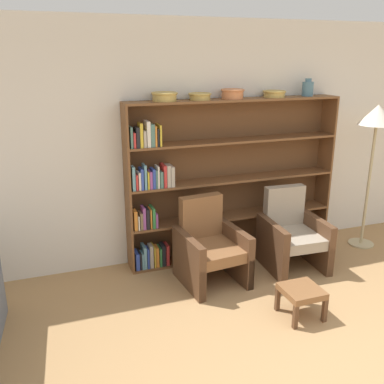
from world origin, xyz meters
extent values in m
cube|color=silver|center=(0.00, 2.58, 1.38)|extent=(12.00, 0.06, 2.75)
cube|color=brown|center=(-1.24, 2.39, 0.95)|extent=(0.02, 0.30, 1.89)
cube|color=brown|center=(1.30, 2.39, 0.95)|extent=(0.02, 0.30, 1.89)
cube|color=brown|center=(0.03, 2.39, 1.88)|extent=(2.51, 0.30, 0.02)
cube|color=brown|center=(0.03, 2.39, 0.01)|extent=(2.51, 0.30, 0.03)
cube|color=brown|center=(0.03, 2.53, 0.95)|extent=(2.51, 0.01, 1.89)
cube|color=#334CB2|center=(-1.18, 2.36, 0.12)|extent=(0.04, 0.19, 0.20)
cube|color=black|center=(-1.15, 2.34, 0.13)|extent=(0.02, 0.17, 0.20)
cube|color=#669EB2|center=(-1.13, 2.33, 0.12)|extent=(0.02, 0.14, 0.19)
cube|color=#669EB2|center=(-1.10, 2.35, 0.16)|extent=(0.03, 0.18, 0.26)
cube|color=#334CB2|center=(-1.06, 2.33, 0.14)|extent=(0.02, 0.15, 0.24)
cube|color=#B2A899|center=(-1.02, 2.32, 0.16)|extent=(0.04, 0.13, 0.27)
cube|color=gold|center=(-0.98, 2.35, 0.15)|extent=(0.02, 0.19, 0.25)
cube|color=orange|center=(-0.95, 2.33, 0.14)|extent=(0.03, 0.14, 0.24)
cube|color=#388C47|center=(-0.91, 2.34, 0.14)|extent=(0.02, 0.17, 0.22)
cube|color=black|center=(-0.88, 2.34, 0.15)|extent=(0.04, 0.16, 0.25)
cube|color=red|center=(-0.83, 2.34, 0.15)|extent=(0.03, 0.15, 0.25)
cube|color=brown|center=(0.03, 2.39, 0.50)|extent=(2.51, 0.30, 0.02)
cube|color=orange|center=(-1.19, 2.32, 0.62)|extent=(0.04, 0.13, 0.22)
cube|color=white|center=(-1.15, 2.33, 0.59)|extent=(0.02, 0.15, 0.16)
cube|color=#7F6B4C|center=(-1.12, 2.33, 0.61)|extent=(0.03, 0.14, 0.19)
cube|color=#994C99|center=(-1.09, 2.33, 0.64)|extent=(0.03, 0.15, 0.25)
cube|color=black|center=(-1.05, 2.34, 0.62)|extent=(0.03, 0.16, 0.23)
cube|color=orange|center=(-1.02, 2.33, 0.62)|extent=(0.02, 0.13, 0.22)
cube|color=#388C47|center=(-0.98, 2.35, 0.63)|extent=(0.03, 0.19, 0.23)
cube|color=#994C99|center=(-0.95, 2.36, 0.59)|extent=(0.02, 0.20, 0.17)
cube|color=brown|center=(0.03, 2.39, 0.96)|extent=(2.51, 0.30, 0.02)
cube|color=#669EB2|center=(-1.19, 2.32, 1.10)|extent=(0.03, 0.12, 0.26)
cube|color=red|center=(-1.16, 2.32, 1.06)|extent=(0.02, 0.13, 0.17)
cube|color=white|center=(-1.13, 2.32, 1.07)|extent=(0.02, 0.13, 0.20)
cube|color=#334CB2|center=(-1.10, 2.33, 1.09)|extent=(0.03, 0.15, 0.23)
cube|color=#669EB2|center=(-1.06, 2.33, 1.11)|extent=(0.03, 0.14, 0.27)
cube|color=gold|center=(-1.03, 2.34, 1.07)|extent=(0.02, 0.17, 0.19)
cube|color=#994C99|center=(-1.00, 2.33, 1.07)|extent=(0.03, 0.14, 0.19)
cube|color=#334CB2|center=(-0.97, 2.33, 1.08)|extent=(0.03, 0.15, 0.22)
cube|color=#4C756B|center=(-0.94, 2.32, 1.07)|extent=(0.02, 0.12, 0.20)
cube|color=white|center=(-0.92, 2.33, 1.09)|extent=(0.02, 0.14, 0.24)
cube|color=#4C756B|center=(-0.88, 2.34, 1.06)|extent=(0.03, 0.16, 0.18)
cube|color=red|center=(-0.84, 2.35, 1.09)|extent=(0.03, 0.19, 0.24)
cube|color=#B2A899|center=(-0.80, 2.33, 1.09)|extent=(0.04, 0.14, 0.24)
cube|color=#B2A899|center=(-0.76, 2.36, 1.08)|extent=(0.04, 0.20, 0.23)
cube|color=brown|center=(0.03, 2.39, 1.42)|extent=(2.51, 0.30, 0.02)
cube|color=#4C756B|center=(-1.19, 2.34, 1.54)|extent=(0.02, 0.17, 0.22)
cube|color=red|center=(-1.16, 2.32, 1.51)|extent=(0.02, 0.13, 0.16)
cube|color=black|center=(-1.13, 2.33, 1.54)|extent=(0.04, 0.15, 0.21)
cube|color=gold|center=(-1.09, 2.33, 1.56)|extent=(0.03, 0.14, 0.25)
cube|color=#B2A899|center=(-1.05, 2.35, 1.52)|extent=(0.03, 0.18, 0.17)
cube|color=white|center=(-1.01, 2.35, 1.57)|extent=(0.04, 0.18, 0.27)
cube|color=#4C756B|center=(-0.97, 2.33, 1.55)|extent=(0.04, 0.14, 0.24)
cube|color=orange|center=(-0.94, 2.35, 1.54)|extent=(0.02, 0.18, 0.22)
cube|color=black|center=(-0.91, 2.34, 1.53)|extent=(0.02, 0.17, 0.19)
cube|color=gold|center=(-0.88, 2.36, 1.54)|extent=(0.02, 0.20, 0.23)
cylinder|color=tan|center=(-0.80, 2.39, 1.94)|extent=(0.26, 0.26, 0.09)
torus|color=tan|center=(-0.80, 2.39, 1.97)|extent=(0.28, 0.28, 0.02)
cylinder|color=tan|center=(-0.40, 2.39, 1.93)|extent=(0.23, 0.23, 0.07)
torus|color=tan|center=(-0.40, 2.39, 1.95)|extent=(0.25, 0.25, 0.02)
cylinder|color=#C67547|center=(-0.01, 2.39, 1.94)|extent=(0.24, 0.24, 0.10)
torus|color=#C67547|center=(-0.01, 2.39, 1.99)|extent=(0.27, 0.27, 0.02)
cylinder|color=tan|center=(0.51, 2.39, 1.93)|extent=(0.24, 0.24, 0.07)
torus|color=tan|center=(0.51, 2.39, 1.96)|extent=(0.27, 0.27, 0.02)
cylinder|color=slate|center=(0.96, 2.39, 1.97)|extent=(0.13, 0.13, 0.16)
cylinder|color=slate|center=(0.96, 2.39, 2.08)|extent=(0.07, 0.07, 0.04)
cube|color=brown|center=(-0.16, 1.53, 0.17)|extent=(0.08, 0.08, 0.34)
cube|color=brown|center=(-0.73, 1.47, 0.17)|extent=(0.08, 0.08, 0.34)
cube|color=brown|center=(-0.22, 2.13, 0.17)|extent=(0.08, 0.08, 0.34)
cube|color=brown|center=(-0.79, 2.08, 0.17)|extent=(0.08, 0.08, 0.34)
cube|color=brown|center=(-0.47, 1.80, 0.37)|extent=(0.54, 0.68, 0.12)
cube|color=brown|center=(-0.50, 2.08, 0.65)|extent=(0.49, 0.17, 0.50)
cube|color=brown|center=(-0.19, 1.83, 0.29)|extent=(0.14, 0.68, 0.58)
cube|color=brown|center=(-0.75, 1.78, 0.29)|extent=(0.14, 0.68, 0.58)
cube|color=brown|center=(0.81, 1.48, 0.17)|extent=(0.07, 0.07, 0.34)
cube|color=brown|center=(0.24, 1.51, 0.17)|extent=(0.07, 0.07, 0.34)
cube|color=brown|center=(0.84, 2.09, 0.17)|extent=(0.07, 0.07, 0.34)
cube|color=brown|center=(0.27, 2.12, 0.17)|extent=(0.07, 0.07, 0.34)
cube|color=tan|center=(0.54, 1.80, 0.37)|extent=(0.51, 0.66, 0.12)
cube|color=tan|center=(0.55, 2.08, 0.65)|extent=(0.49, 0.15, 0.50)
cube|color=brown|center=(0.82, 1.79, 0.29)|extent=(0.12, 0.68, 0.58)
cube|color=brown|center=(0.26, 1.82, 0.29)|extent=(0.12, 0.68, 0.58)
cylinder|color=tan|center=(1.73, 2.05, 0.01)|extent=(0.32, 0.32, 0.02)
cylinder|color=tan|center=(1.73, 2.05, 0.79)|extent=(0.04, 0.04, 1.54)
cone|color=silver|center=(1.73, 2.05, 1.68)|extent=(0.44, 0.44, 0.24)
cube|color=brown|center=(-0.09, 1.08, 0.12)|extent=(0.04, 0.04, 0.23)
cube|color=brown|center=(0.22, 1.08, 0.12)|extent=(0.04, 0.04, 0.23)
cube|color=brown|center=(-0.09, 0.77, 0.12)|extent=(0.04, 0.04, 0.23)
cube|color=brown|center=(0.22, 0.77, 0.12)|extent=(0.04, 0.04, 0.23)
cube|color=brown|center=(0.07, 0.93, 0.26)|extent=(0.35, 0.35, 0.06)
camera|label=1|loc=(-2.07, -2.03, 2.35)|focal=40.00mm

